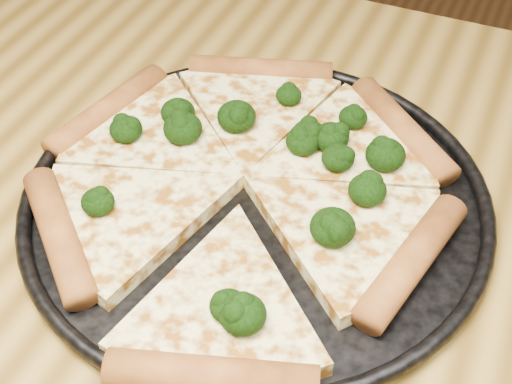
% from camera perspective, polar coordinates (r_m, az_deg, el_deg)
% --- Properties ---
extents(dining_table, '(1.20, 0.90, 0.75)m').
position_cam_1_polar(dining_table, '(0.61, 0.71, -14.24)').
color(dining_table, olive).
rests_on(dining_table, ground).
extents(pizza_pan, '(0.38, 0.38, 0.02)m').
position_cam_1_polar(pizza_pan, '(0.60, 0.00, -0.56)').
color(pizza_pan, black).
rests_on(pizza_pan, dining_table).
extents(pizza, '(0.36, 0.39, 0.03)m').
position_cam_1_polar(pizza, '(0.60, -1.02, 0.75)').
color(pizza, '#FFF09C').
rests_on(pizza, pizza_pan).
extents(broccoli_florets, '(0.25, 0.27, 0.03)m').
position_cam_1_polar(broccoli_florets, '(0.60, 1.21, 2.25)').
color(broccoli_florets, black).
rests_on(broccoli_florets, pizza).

